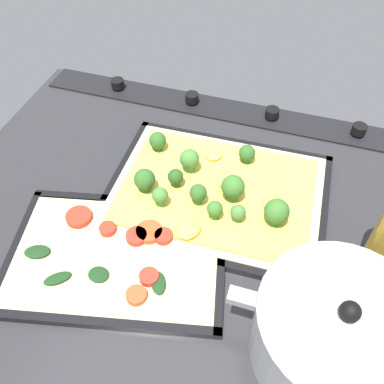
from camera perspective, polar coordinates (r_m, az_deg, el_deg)
name	(u,v)px	position (r cm, az deg, el deg)	size (l,w,h in cm)	color
ground_plane	(188,223)	(69.74, -0.56, -4.33)	(84.93, 65.53, 3.00)	#28282B
stove_control_panel	(231,110)	(88.38, 5.35, 11.19)	(81.53, 7.00, 2.60)	black
baking_tray_front	(217,195)	(71.33, 3.41, -0.41)	(37.67, 28.97, 1.30)	black
broccoli_pizza	(215,190)	(69.98, 3.15, 0.30)	(35.21, 26.51, 6.15)	#D3B77F
baking_tray_back	(117,258)	(64.76, -10.24, -8.84)	(36.69, 28.81, 1.30)	black
veggie_pizza_back	(117,254)	(64.25, -10.25, -8.38)	(33.83, 25.95, 1.90)	#C2BE7F
cooking_pot	(335,335)	(55.78, 19.03, -18.00)	(27.03, 20.23, 12.85)	gray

